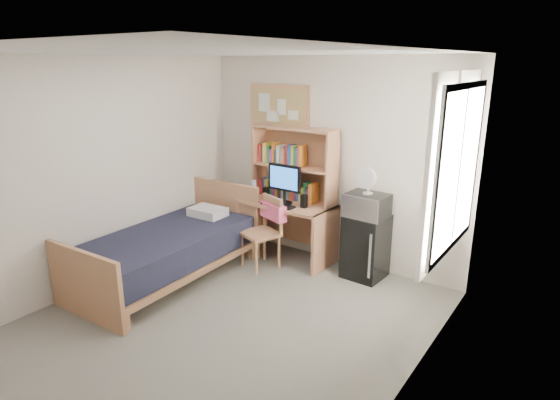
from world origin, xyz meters
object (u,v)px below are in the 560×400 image
Objects in this scene: desk_fan at (368,182)px; desk at (287,230)px; speaker_right at (304,201)px; mini_fridge at (366,246)px; bed at (167,256)px; speaker_left at (266,193)px; bulletin_board at (279,109)px; desk_chair at (260,233)px; monitor at (284,184)px; microwave at (367,205)px.

desk is at bearing -174.39° from desk_fan.
mini_fridge is at bearing 10.81° from speaker_right.
speaker_left is at bearing 67.12° from bed.
bulletin_board reaches higher than speaker_left.
speaker_left is 0.59× the size of desk_fan.
desk_chair reaches higher than desk.
speaker_left is at bearing 180.00° from speaker_right.
monitor reaches higher than desk_chair.
mini_fridge is 0.52m from microwave.
microwave is 0.28m from desk_fan.
desk_chair is at bearing -153.75° from mini_fridge.
bulletin_board is 1.85× the size of monitor.
desk is 1.10m from mini_fridge.
bulletin_board is 0.77× the size of desk.
speaker_left reaches higher than mini_fridge.
mini_fridge reaches higher than desk.
desk_chair is at bearing -101.89° from desk.
monitor is at bearing 180.00° from speaker_right.
desk_fan is at bearing 42.11° from desk_chair.
bed is at bearing -140.20° from desk_fan.
bulletin_board is at bearing 97.79° from speaker_left.
bed is at bearing -128.94° from speaker_right.
desk_chair is 1.80× the size of monitor.
bulletin_board reaches higher than monitor.
desk_fan is at bearing 3.77° from desk.
desk_chair is 1.38m from microwave.
microwave reaches higher than desk_chair.
bulletin_board is 1.78m from microwave.
microwave is at bearing -90.00° from mini_fridge.
monitor reaches higher than bed.
desk_fan is (1.90, 1.41, 0.90)m from bed.
microwave is (1.90, 1.41, 0.61)m from bed.
bulletin_board is 5.56× the size of speaker_left.
mini_fridge is 2.38m from bed.
bed is at bearing -140.20° from microwave.
desk is at bearing 11.31° from speaker_left.
speaker_left reaches higher than desk.
bed is 1.51m from speaker_left.
desk_fan reaches higher than bed.
speaker_right is (0.60, -0.01, -0.00)m from speaker_left.
monitor is 1.11m from microwave.
desk_chair is at bearing 50.84° from bed.
desk_fan is (1.20, 0.49, 0.73)m from desk_chair.
bulletin_board is 5.65× the size of speaker_right.
bulletin_board is 3.26× the size of desk_fan.
speaker_left is 1.44m from desk_fan.
monitor is 3.06× the size of speaker_right.
bulletin_board reaches higher than microwave.
speaker_left reaches higher than bed.
microwave is at bearing 34.64° from bed.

